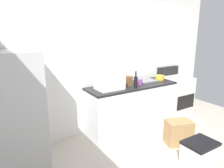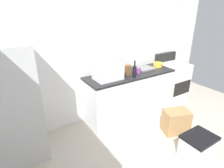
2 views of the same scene
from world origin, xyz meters
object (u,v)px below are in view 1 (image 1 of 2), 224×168
(wine_bottle, at_px, (136,82))
(coffee_mug, at_px, (140,82))
(cardboard_box_large, at_px, (178,132))
(knife_block, at_px, (129,81))
(storage_bin, at_px, (199,154))
(stove_oven, at_px, (175,96))
(refrigerator, at_px, (17,110))
(mixing_bowl, at_px, (160,78))
(microwave, at_px, (109,82))

(wine_bottle, bearing_deg, coffee_mug, 30.89)
(wine_bottle, distance_m, cardboard_box_large, 1.14)
(coffee_mug, relative_size, knife_block, 0.56)
(wine_bottle, bearing_deg, storage_bin, -82.74)
(stove_oven, xyz_separation_m, coffee_mug, (-1.08, -0.07, 0.48))
(refrigerator, bearing_deg, knife_block, 0.99)
(knife_block, bearing_deg, wine_bottle, -82.72)
(wine_bottle, bearing_deg, knife_block, 97.28)
(stove_oven, xyz_separation_m, mixing_bowl, (-0.47, 0.03, 0.48))
(stove_oven, height_order, microwave, microwave)
(refrigerator, height_order, microwave, refrigerator)
(stove_oven, relative_size, mixing_bowl, 5.79)
(stove_oven, height_order, knife_block, stove_oven)
(storage_bin, bearing_deg, cardboard_box_large, 68.26)
(mixing_bowl, bearing_deg, knife_block, -176.46)
(wine_bottle, xyz_separation_m, coffee_mug, (0.21, 0.12, -0.06))
(stove_oven, bearing_deg, cardboard_box_large, -134.31)
(refrigerator, xyz_separation_m, stove_oven, (3.27, 0.06, -0.36))
(stove_oven, distance_m, coffee_mug, 1.18)
(cardboard_box_large, bearing_deg, coffee_mug, 102.79)
(refrigerator, height_order, cardboard_box_large, refrigerator)
(microwave, bearing_deg, coffee_mug, -2.99)
(stove_oven, distance_m, cardboard_box_large, 1.29)
(stove_oven, relative_size, storage_bin, 2.39)
(stove_oven, bearing_deg, mixing_bowl, 176.22)
(refrigerator, xyz_separation_m, knife_block, (1.96, 0.03, 0.16))
(stove_oven, relative_size, knife_block, 6.11)
(mixing_bowl, xyz_separation_m, cardboard_box_large, (-0.42, -0.94, -0.74))
(microwave, distance_m, wine_bottle, 0.49)
(refrigerator, height_order, mixing_bowl, refrigerator)
(refrigerator, distance_m, coffee_mug, 2.20)
(mixing_bowl, relative_size, storage_bin, 0.41)
(mixing_bowl, height_order, cardboard_box_large, mixing_bowl)
(knife_block, bearing_deg, stove_oven, 0.93)
(mixing_bowl, bearing_deg, storage_bin, -113.20)
(refrigerator, bearing_deg, storage_bin, -33.76)
(refrigerator, xyz_separation_m, wine_bottle, (1.99, -0.14, 0.18))
(coffee_mug, distance_m, knife_block, 0.24)
(stove_oven, distance_m, knife_block, 1.41)
(stove_oven, distance_m, microwave, 1.83)
(cardboard_box_large, height_order, storage_bin, cardboard_box_large)
(coffee_mug, distance_m, storage_bin, 1.61)
(stove_oven, height_order, wine_bottle, wine_bottle)
(refrigerator, xyz_separation_m, microwave, (1.53, 0.02, 0.21))
(coffee_mug, xyz_separation_m, cardboard_box_large, (0.19, -0.84, -0.74))
(stove_oven, relative_size, microwave, 2.39)
(coffee_mug, bearing_deg, microwave, 177.01)
(storage_bin, bearing_deg, stove_oven, 53.14)
(mixing_bowl, bearing_deg, microwave, -177.13)
(knife_block, xyz_separation_m, storage_bin, (0.19, -1.47, -0.80))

